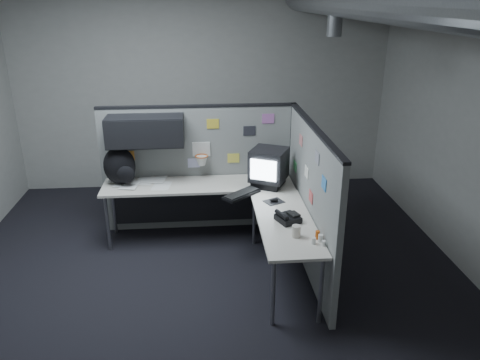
{
  "coord_description": "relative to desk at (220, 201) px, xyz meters",
  "views": [
    {
      "loc": [
        -0.04,
        -4.3,
        2.86
      ],
      "look_at": [
        0.35,
        0.35,
        1.01
      ],
      "focal_mm": 35.0,
      "sensor_mm": 36.0,
      "label": 1
    }
  ],
  "objects": [
    {
      "name": "monitor",
      "position": [
        0.6,
        0.17,
        0.35
      ],
      "size": [
        0.53,
        0.53,
        0.45
      ],
      "rotation": [
        0.0,
        0.0,
        0.34
      ],
      "color": "black",
      "rests_on": "desk"
    },
    {
      "name": "backpack",
      "position": [
        -1.17,
        0.35,
        0.34
      ],
      "size": [
        0.43,
        0.39,
        0.46
      ],
      "rotation": [
        0.0,
        0.0,
        0.24
      ],
      "color": "black",
      "rests_on": "desk"
    },
    {
      "name": "papers",
      "position": [
        -0.96,
        0.38,
        0.13
      ],
      "size": [
        0.78,
        0.56,
        0.02
      ],
      "rotation": [
        0.0,
        0.0,
        -0.15
      ],
      "color": "white",
      "rests_on": "desk"
    },
    {
      "name": "partition_right",
      "position": [
        0.95,
        -0.49,
        0.21
      ],
      "size": [
        0.07,
        2.23,
        1.63
      ],
      "color": "gray",
      "rests_on": "ground"
    },
    {
      "name": "room",
      "position": [
        0.41,
        -0.7,
        1.48
      ],
      "size": [
        5.62,
        5.62,
        3.22
      ],
      "color": "black",
      "rests_on": "ground"
    },
    {
      "name": "phone",
      "position": [
        0.65,
        -0.81,
        0.16
      ],
      "size": [
        0.27,
        0.28,
        0.1
      ],
      "rotation": [
        0.0,
        0.0,
        0.23
      ],
      "color": "black",
      "rests_on": "desk"
    },
    {
      "name": "mouse",
      "position": [
        0.59,
        -0.32,
        0.13
      ],
      "size": [
        0.25,
        0.23,
        0.04
      ],
      "rotation": [
        0.0,
        0.0,
        -0.35
      ],
      "color": "black",
      "rests_on": "desk"
    },
    {
      "name": "bottles",
      "position": [
        0.86,
        -1.26,
        0.15
      ],
      "size": [
        0.13,
        0.18,
        0.08
      ],
      "rotation": [
        0.0,
        0.0,
        -0.28
      ],
      "color": "silver",
      "rests_on": "desk"
    },
    {
      "name": "keyboard",
      "position": [
        0.25,
        -0.12,
        0.14
      ],
      "size": [
        0.47,
        0.44,
        0.04
      ],
      "rotation": [
        0.0,
        0.0,
        -0.07
      ],
      "color": "black",
      "rests_on": "desk"
    },
    {
      "name": "cup",
      "position": [
        0.67,
        -1.14,
        0.17
      ],
      "size": [
        0.1,
        0.1,
        0.12
      ],
      "primitive_type": "cylinder",
      "rotation": [
        0.0,
        0.0,
        0.14
      ],
      "color": "beige",
      "rests_on": "desk"
    },
    {
      "name": "desk",
      "position": [
        0.0,
        0.0,
        0.0
      ],
      "size": [
        2.31,
        2.11,
        0.73
      ],
      "color": "beige",
      "rests_on": "ground"
    },
    {
      "name": "partition_back",
      "position": [
        -0.4,
        0.53,
        0.38
      ],
      "size": [
        2.44,
        0.42,
        1.63
      ],
      "color": "gray",
      "rests_on": "ground"
    }
  ]
}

